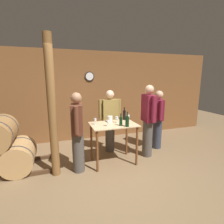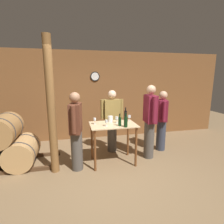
{
  "view_description": "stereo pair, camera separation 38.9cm",
  "coord_description": "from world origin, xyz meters",
  "px_view_note": "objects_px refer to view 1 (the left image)",
  "views": [
    {
      "loc": [
        -1.13,
        -2.79,
        1.94
      ],
      "look_at": [
        0.08,
        0.83,
        1.16
      ],
      "focal_mm": 28.0,
      "sensor_mm": 36.0,
      "label": 1
    },
    {
      "loc": [
        -0.75,
        -2.9,
        1.94
      ],
      "look_at": [
        0.08,
        0.83,
        1.16
      ],
      "focal_mm": 28.0,
      "sensor_mm": 36.0,
      "label": 2
    }
  ],
  "objects_px": {
    "wine_glass_near_left": "(95,120)",
    "person_host": "(77,131)",
    "person_visitor_with_scarf": "(158,118)",
    "person_visitor_bearded": "(110,120)",
    "wooden_post": "(52,109)",
    "person_visitor_near_door": "(148,119)",
    "ice_bucket": "(110,119)",
    "wine_bottle_center": "(124,115)",
    "wine_glass_near_center": "(108,122)",
    "wine_bottle_left": "(127,121)",
    "wine_glass_near_right": "(117,118)",
    "wine_bottle_far_left": "(121,121)",
    "wine_glass_far_side": "(128,116)"
  },
  "relations": [
    {
      "from": "wine_glass_near_left",
      "to": "person_host",
      "type": "xyz_separation_m",
      "value": [
        -0.41,
        -0.2,
        -0.15
      ]
    },
    {
      "from": "person_visitor_with_scarf",
      "to": "person_visitor_bearded",
      "type": "bearing_deg",
      "value": 171.03
    },
    {
      "from": "wooden_post",
      "to": "person_visitor_bearded",
      "type": "distance_m",
      "value": 1.64
    },
    {
      "from": "person_visitor_near_door",
      "to": "ice_bucket",
      "type": "bearing_deg",
      "value": 172.08
    },
    {
      "from": "wine_bottle_center",
      "to": "person_visitor_bearded",
      "type": "xyz_separation_m",
      "value": [
        -0.25,
        0.34,
        -0.19
      ]
    },
    {
      "from": "person_visitor_with_scarf",
      "to": "wine_glass_near_center",
      "type": "bearing_deg",
      "value": -160.94
    },
    {
      "from": "person_visitor_bearded",
      "to": "wine_bottle_left",
      "type": "bearing_deg",
      "value": -84.63
    },
    {
      "from": "wine_bottle_left",
      "to": "wine_glass_near_center",
      "type": "relative_size",
      "value": 2.36
    },
    {
      "from": "wine_bottle_left",
      "to": "wine_glass_near_right",
      "type": "distance_m",
      "value": 0.37
    },
    {
      "from": "wine_bottle_far_left",
      "to": "person_visitor_bearded",
      "type": "xyz_separation_m",
      "value": [
        0.01,
        0.8,
        -0.17
      ]
    },
    {
      "from": "wooden_post",
      "to": "ice_bucket",
      "type": "distance_m",
      "value": 1.33
    },
    {
      "from": "wooden_post",
      "to": "wine_bottle_left",
      "type": "height_order",
      "value": "wooden_post"
    },
    {
      "from": "wooden_post",
      "to": "person_visitor_near_door",
      "type": "height_order",
      "value": "wooden_post"
    },
    {
      "from": "wine_glass_near_center",
      "to": "ice_bucket",
      "type": "height_order",
      "value": "ice_bucket"
    },
    {
      "from": "person_host",
      "to": "person_visitor_near_door",
      "type": "xyz_separation_m",
      "value": [
        1.71,
        0.19,
        0.06
      ]
    },
    {
      "from": "wine_glass_near_left",
      "to": "person_visitor_near_door",
      "type": "xyz_separation_m",
      "value": [
        1.3,
        -0.01,
        -0.09
      ]
    },
    {
      "from": "person_visitor_with_scarf",
      "to": "person_visitor_bearded",
      "type": "distance_m",
      "value": 1.31
    },
    {
      "from": "wine_bottle_far_left",
      "to": "ice_bucket",
      "type": "bearing_deg",
      "value": 108.4
    },
    {
      "from": "person_visitor_near_door",
      "to": "person_visitor_with_scarf",
      "type": "bearing_deg",
      "value": 35.1
    },
    {
      "from": "wine_bottle_left",
      "to": "ice_bucket",
      "type": "xyz_separation_m",
      "value": [
        -0.22,
        0.48,
        -0.05
      ]
    },
    {
      "from": "wine_bottle_left",
      "to": "wine_glass_near_right",
      "type": "relative_size",
      "value": 2.19
    },
    {
      "from": "wine_glass_near_left",
      "to": "wine_glass_far_side",
      "type": "distance_m",
      "value": 0.83
    },
    {
      "from": "person_host",
      "to": "wine_glass_near_right",
      "type": "bearing_deg",
      "value": 12.33
    },
    {
      "from": "person_host",
      "to": "ice_bucket",
      "type": "bearing_deg",
      "value": 22.1
    },
    {
      "from": "wine_bottle_far_left",
      "to": "wine_glass_near_left",
      "type": "height_order",
      "value": "wine_bottle_far_left"
    },
    {
      "from": "wine_bottle_center",
      "to": "wine_glass_near_right",
      "type": "distance_m",
      "value": 0.34
    },
    {
      "from": "wine_bottle_center",
      "to": "person_visitor_near_door",
      "type": "relative_size",
      "value": 0.18
    },
    {
      "from": "wooden_post",
      "to": "wine_bottle_far_left",
      "type": "distance_m",
      "value": 1.41
    },
    {
      "from": "person_visitor_with_scarf",
      "to": "wine_bottle_left",
      "type": "bearing_deg",
      "value": -149.66
    },
    {
      "from": "wine_glass_far_side",
      "to": "person_visitor_bearded",
      "type": "bearing_deg",
      "value": 125.29
    },
    {
      "from": "wine_bottle_far_left",
      "to": "wine_glass_near_center",
      "type": "distance_m",
      "value": 0.28
    },
    {
      "from": "wine_glass_near_left",
      "to": "wine_glass_near_right",
      "type": "xyz_separation_m",
      "value": [
        0.5,
        -0.0,
        0.0
      ]
    },
    {
      "from": "wooden_post",
      "to": "wine_glass_near_center",
      "type": "height_order",
      "value": "wooden_post"
    },
    {
      "from": "wine_glass_far_side",
      "to": "person_visitor_bearded",
      "type": "xyz_separation_m",
      "value": [
        -0.31,
        0.44,
        -0.17
      ]
    },
    {
      "from": "person_host",
      "to": "wine_bottle_left",
      "type": "bearing_deg",
      "value": -8.94
    },
    {
      "from": "wine_bottle_far_left",
      "to": "wine_bottle_left",
      "type": "xyz_separation_m",
      "value": [
        0.1,
        -0.11,
        0.01
      ]
    },
    {
      "from": "wooden_post",
      "to": "wine_glass_near_right",
      "type": "height_order",
      "value": "wooden_post"
    },
    {
      "from": "wine_bottle_far_left",
      "to": "wine_glass_near_center",
      "type": "bearing_deg",
      "value": 169.49
    },
    {
      "from": "wine_glass_near_center",
      "to": "wine_glass_near_left",
      "type": "bearing_deg",
      "value": 137.85
    },
    {
      "from": "wooden_post",
      "to": "ice_bucket",
      "type": "bearing_deg",
      "value": 13.77
    },
    {
      "from": "person_visitor_bearded",
      "to": "person_visitor_near_door",
      "type": "distance_m",
      "value": 0.97
    },
    {
      "from": "wine_glass_far_side",
      "to": "person_visitor_near_door",
      "type": "distance_m",
      "value": 0.49
    },
    {
      "from": "ice_bucket",
      "to": "person_visitor_bearded",
      "type": "bearing_deg",
      "value": 72.45
    },
    {
      "from": "person_visitor_near_door",
      "to": "wine_bottle_center",
      "type": "bearing_deg",
      "value": 157.61
    },
    {
      "from": "wine_glass_near_left",
      "to": "person_host",
      "type": "relative_size",
      "value": 0.09
    },
    {
      "from": "wine_glass_near_left",
      "to": "person_visitor_bearded",
      "type": "bearing_deg",
      "value": 47.0
    },
    {
      "from": "person_host",
      "to": "person_visitor_with_scarf",
      "type": "xyz_separation_m",
      "value": [
        2.22,
        0.55,
        -0.03
      ]
    },
    {
      "from": "wine_bottle_center",
      "to": "wine_glass_near_right",
      "type": "relative_size",
      "value": 2.15
    },
    {
      "from": "ice_bucket",
      "to": "person_visitor_with_scarf",
      "type": "height_order",
      "value": "person_visitor_with_scarf"
    },
    {
      "from": "ice_bucket",
      "to": "person_visitor_bearded",
      "type": "distance_m",
      "value": 0.47
    }
  ]
}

